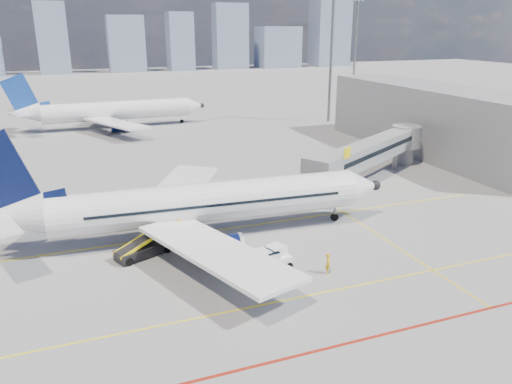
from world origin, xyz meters
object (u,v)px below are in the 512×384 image
Objects in this scene: main_aircraft at (193,204)px; ramp_worker at (328,263)px; second_aircraft at (110,111)px; belt_loader at (145,247)px; baggage_tug at (274,260)px; cargo_dolly at (268,258)px.

main_aircraft is 13.51m from ramp_worker.
belt_loader is (-2.75, -58.66, -2.50)m from second_aircraft.
cargo_dolly is (-0.39, 0.24, 0.15)m from baggage_tug.
belt_loader is (-4.79, -2.18, -2.50)m from main_aircraft.
second_aircraft is 10.49× the size of cargo_dolly.
second_aircraft is at bearing 95.86° from main_aircraft.
main_aircraft is at bearing 2.12° from belt_loader.
cargo_dolly is 0.51× the size of belt_loader.
main_aircraft is at bearing 108.97° from baggage_tug.
baggage_tug is 1.51× the size of ramp_worker.
second_aircraft reaches higher than cargo_dolly.
belt_loader reaches higher than ramp_worker.
ramp_worker is at bearing -38.59° from baggage_tug.
second_aircraft is 21.17× the size of ramp_worker.
cargo_dolly is (6.03, -64.68, -2.26)m from second_aircraft.
main_aircraft is at bearing 97.60° from cargo_dolly.
main_aircraft is 1.02× the size of second_aircraft.
ramp_worker is at bearing -82.24° from second_aircraft.
main_aircraft is at bearing -88.74° from second_aircraft.
second_aircraft is 5.34× the size of belt_loader.
ramp_worker is (8.07, -10.58, -2.36)m from main_aircraft.
belt_loader is at bearing 85.74° from ramp_worker.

